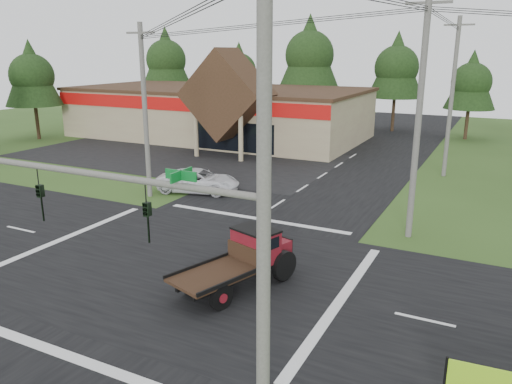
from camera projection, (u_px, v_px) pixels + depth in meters
The scene contains 18 objects.
ground at pixel (182, 266), 21.32m from camera, with size 120.00×120.00×0.00m, color #2E4B1A.
road_ns at pixel (182, 266), 21.32m from camera, with size 12.00×120.00×0.02m, color black.
road_ew at pixel (182, 266), 21.32m from camera, with size 120.00×12.00×0.02m, color black.
parking_apron at pixel (174, 156), 43.71m from camera, with size 28.00×14.00×0.02m, color black.
cvs_building at pixel (219, 111), 52.79m from camera, with size 30.40×18.20×9.19m.
traffic_signal_mast at pixel (196, 256), 11.16m from camera, with size 8.12×0.24×7.00m.
utility_pole_nr at pixel (264, 215), 10.10m from camera, with size 2.00×0.30×11.00m.
utility_pole_nw at pixel (145, 111), 30.20m from camera, with size 2.00×0.30×10.50m.
utility_pole_ne at pixel (419, 117), 23.15m from camera, with size 2.00×0.30×11.50m.
utility_pole_n at pixel (452, 97), 35.23m from camera, with size 2.00×0.30×11.20m.
tree_row_a at pixel (166, 58), 66.51m from camera, with size 6.72×6.72×12.12m.
tree_row_b at pixel (239, 69), 64.27m from camera, with size 5.60×5.60×10.10m.
tree_row_c at pixel (310, 53), 58.54m from camera, with size 7.28×7.28×13.13m.
tree_row_d at pixel (397, 65), 55.44m from camera, with size 6.16×6.16×11.11m.
tree_row_e at pixel (472, 80), 50.63m from camera, with size 5.04×5.04×9.09m.
tree_side_w at pixel (31, 73), 50.53m from camera, with size 5.60×5.60×10.10m.
antique_flatbed_truck at pixel (236, 262), 19.05m from camera, with size 2.01×5.26×2.20m, color maroon, non-canonical shape.
white_pickup at pixel (199, 181), 32.45m from camera, with size 2.46×5.33×1.48m, color white.
Camera 1 is at (11.67, -16.15, 8.83)m, focal length 35.00 mm.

